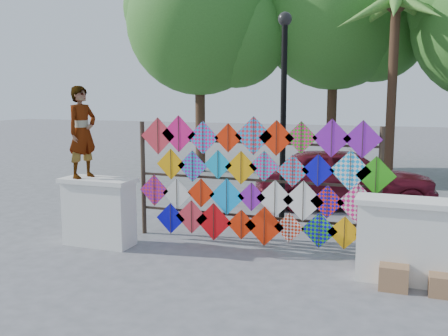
{
  "coord_description": "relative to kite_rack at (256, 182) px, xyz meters",
  "views": [
    {
      "loc": [
        2.69,
        -8.01,
        2.82
      ],
      "look_at": [
        -0.48,
        0.6,
        1.48
      ],
      "focal_mm": 40.0,
      "sensor_mm": 36.0,
      "label": 1
    }
  ],
  "objects": [
    {
      "name": "palm_tree",
      "position": [
        2.09,
        7.28,
        3.73
      ],
      "size": [
        3.62,
        3.62,
        5.83
      ],
      "color": "#472C1E",
      "rests_on": "ground"
    },
    {
      "name": "ground",
      "position": [
        -0.11,
        -0.72,
        -1.22
      ],
      "size": [
        80.0,
        80.0,
        0.0
      ],
      "primitive_type": "plane",
      "color": "gray",
      "rests_on": "ground"
    },
    {
      "name": "parapet_right",
      "position": [
        2.59,
        -0.92,
        -0.57
      ],
      "size": [
        1.4,
        0.65,
        1.28
      ],
      "color": "white",
      "rests_on": "ground"
    },
    {
      "name": "lamppost",
      "position": [
        0.19,
        1.28,
        1.47
      ],
      "size": [
        0.28,
        0.28,
        4.46
      ],
      "color": "black",
      "rests_on": "ground"
    },
    {
      "name": "cardboard_box_near",
      "position": [
        2.51,
        -1.32,
        -1.04
      ],
      "size": [
        0.41,
        0.37,
        0.37
      ],
      "primitive_type": "cube",
      "color": "olive",
      "rests_on": "ground"
    },
    {
      "name": "cardboard_box_far",
      "position": [
        3.16,
        -1.34,
        -1.07
      ],
      "size": [
        0.36,
        0.33,
        0.3
      ],
      "primitive_type": "cube",
      "color": "olive",
      "rests_on": "ground"
    },
    {
      "name": "sedan",
      "position": [
        1.14,
        4.03,
        -0.46
      ],
      "size": [
        4.79,
        3.0,
        1.52
      ],
      "primitive_type": "imported",
      "rotation": [
        0.0,
        0.0,
        1.86
      ],
      "color": "maroon",
      "rests_on": "ground"
    },
    {
      "name": "kite_rack",
      "position": [
        0.0,
        0.0,
        0.0
      ],
      "size": [
        4.91,
        0.24,
        2.44
      ],
      "color": "#32251B",
      "rests_on": "ground"
    },
    {
      "name": "vendor_woman",
      "position": [
        -3.11,
        -0.92,
        0.91
      ],
      "size": [
        0.54,
        0.7,
        1.71
      ],
      "primitive_type": "imported",
      "rotation": [
        0.0,
        0.0,
        1.34
      ],
      "color": "#99999E",
      "rests_on": "parapet_left"
    },
    {
      "name": "tree_west",
      "position": [
        -4.51,
        8.31,
        4.16
      ],
      "size": [
        5.85,
        5.2,
        8.01
      ],
      "color": "#472C1E",
      "rests_on": "ground"
    },
    {
      "name": "parapet_left",
      "position": [
        -2.81,
        -0.92,
        -0.57
      ],
      "size": [
        1.4,
        0.65,
        1.28
      ],
      "color": "white",
      "rests_on": "ground"
    },
    {
      "name": "tree_mid",
      "position": [
        0.0,
        10.31,
        4.55
      ],
      "size": [
        6.3,
        5.6,
        8.61
      ],
      "color": "#472C1E",
      "rests_on": "ground"
    }
  ]
}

